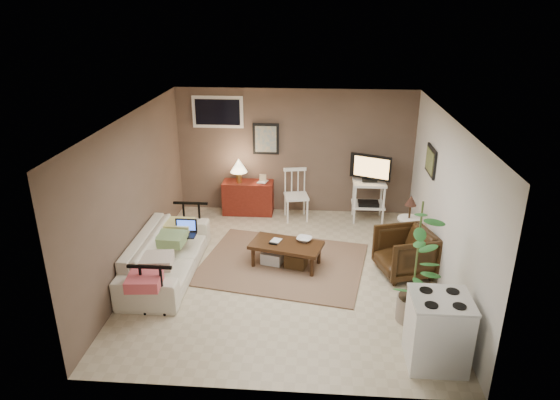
# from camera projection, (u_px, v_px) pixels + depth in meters

# --- Properties ---
(floor) EXTENTS (5.00, 5.00, 0.00)m
(floor) POSITION_uv_depth(u_px,v_px,m) (286.00, 273.00, 7.64)
(floor) COLOR #C1B293
(floor) RESTS_ON ground
(art_back) EXTENTS (0.50, 0.03, 0.60)m
(art_back) POSITION_uv_depth(u_px,v_px,m) (266.00, 139.00, 9.43)
(art_back) COLOR black
(art_right) EXTENTS (0.03, 0.60, 0.45)m
(art_right) POSITION_uv_depth(u_px,v_px,m) (431.00, 161.00, 7.89)
(art_right) COLOR black
(window) EXTENTS (0.96, 0.03, 0.60)m
(window) POSITION_uv_depth(u_px,v_px,m) (218.00, 112.00, 9.31)
(window) COLOR white
(rug) EXTENTS (2.80, 2.40, 0.02)m
(rug) POSITION_uv_depth(u_px,v_px,m) (283.00, 264.00, 7.89)
(rug) COLOR #7C5E48
(rug) RESTS_ON floor
(coffee_table) EXTENTS (1.20, 0.82, 0.41)m
(coffee_table) POSITION_uv_depth(u_px,v_px,m) (286.00, 253.00, 7.76)
(coffee_table) COLOR #39220F
(coffee_table) RESTS_ON floor
(sofa) EXTENTS (0.65, 2.22, 0.87)m
(sofa) POSITION_uv_depth(u_px,v_px,m) (166.00, 248.00, 7.47)
(sofa) COLOR beige
(sofa) RESTS_ON floor
(sofa_pillows) EXTENTS (0.43, 2.11, 0.15)m
(sofa_pillows) POSITION_uv_depth(u_px,v_px,m) (164.00, 250.00, 7.19)
(sofa_pillows) COLOR #C3B2A1
(sofa_pillows) RESTS_ON sofa
(sofa_end_rails) EXTENTS (0.60, 2.21, 0.75)m
(sofa_end_rails) POSITION_uv_depth(u_px,v_px,m) (175.00, 252.00, 7.48)
(sofa_end_rails) COLOR black
(sofa_end_rails) RESTS_ON floor
(laptop) EXTENTS (0.34, 0.25, 0.23)m
(laptop) POSITION_uv_depth(u_px,v_px,m) (186.00, 230.00, 7.76)
(laptop) COLOR black
(laptop) RESTS_ON sofa
(red_console) EXTENTS (0.96, 0.43, 1.11)m
(red_console) POSITION_uv_depth(u_px,v_px,m) (247.00, 194.00, 9.68)
(red_console) COLOR maroon
(red_console) RESTS_ON floor
(spindle_chair) EXTENTS (0.51, 0.51, 0.96)m
(spindle_chair) POSITION_uv_depth(u_px,v_px,m) (296.00, 196.00, 9.41)
(spindle_chair) COLOR white
(spindle_chair) RESTS_ON floor
(tv_stand) EXTENTS (0.72, 0.49, 1.28)m
(tv_stand) POSITION_uv_depth(u_px,v_px,m) (369.00, 186.00, 9.25)
(tv_stand) COLOR white
(tv_stand) RESTS_ON floor
(side_table) EXTENTS (0.37, 0.37, 0.99)m
(side_table) POSITION_uv_depth(u_px,v_px,m) (409.00, 217.00, 8.09)
(side_table) COLOR white
(side_table) RESTS_ON floor
(armchair) EXTENTS (0.90, 0.93, 0.78)m
(armchair) POSITION_uv_depth(u_px,v_px,m) (405.00, 251.00, 7.48)
(armchair) COLOR #301D0D
(armchair) RESTS_ON floor
(potted_plant) EXTENTS (0.42, 0.42, 1.69)m
(potted_plant) POSITION_uv_depth(u_px,v_px,m) (417.00, 259.00, 6.19)
(potted_plant) COLOR gray
(potted_plant) RESTS_ON floor
(stove) EXTENTS (0.66, 0.62, 0.86)m
(stove) POSITION_uv_depth(u_px,v_px,m) (438.00, 331.00, 5.59)
(stove) COLOR white
(stove) RESTS_ON floor
(bowl) EXTENTS (0.24, 0.12, 0.23)m
(bowl) POSITION_uv_depth(u_px,v_px,m) (304.00, 234.00, 7.74)
(bowl) COLOR #39220F
(bowl) RESTS_ON coffee_table
(book_table) EXTENTS (0.14, 0.06, 0.20)m
(book_table) POSITION_uv_depth(u_px,v_px,m) (271.00, 235.00, 7.76)
(book_table) COLOR #39220F
(book_table) RESTS_ON coffee_table
(book_console) EXTENTS (0.17, 0.06, 0.23)m
(book_console) POSITION_uv_depth(u_px,v_px,m) (259.00, 176.00, 9.55)
(book_console) COLOR #39220F
(book_console) RESTS_ON red_console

